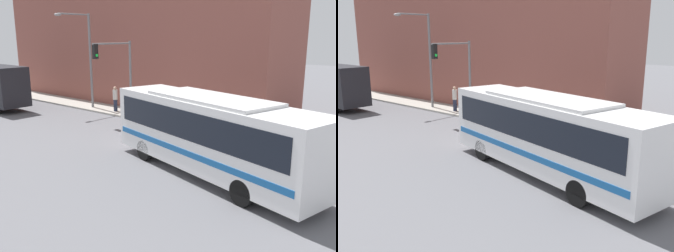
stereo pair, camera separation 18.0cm
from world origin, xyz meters
The scene contains 9 objects.
ground_plane centered at (0.00, 0.00, 0.00)m, with size 120.00×120.00×0.00m, color slate.
sidewalk centered at (5.74, 20.00, 0.06)m, with size 2.49×70.00×0.13m.
building_facade centered at (9.99, 14.50, 4.74)m, with size 6.00×27.00×9.48m.
city_bus centered at (-0.74, -0.27, 1.86)m, with size 4.75×10.38×3.25m.
fire_hydrant centered at (5.10, 3.68, 0.48)m, with size 0.26×0.35×0.71m.
traffic_light_pole centered at (4.10, 10.18, 3.62)m, with size 3.28×0.35×5.06m.
parking_meter centered at (5.10, 8.79, 1.06)m, with size 0.14×0.14×1.38m.
street_lamp centered at (4.92, 14.51, 4.34)m, with size 3.01×0.28×6.98m.
pedestrian_near_corner centered at (5.39, 11.96, 1.06)m, with size 0.34×0.34×1.81m.
Camera 1 is at (-12.95, -8.19, 5.60)m, focal length 40.00 mm.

